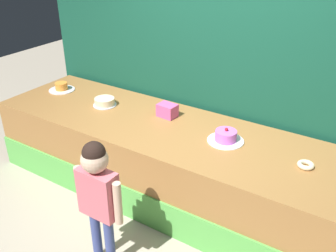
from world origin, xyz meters
The scene contains 9 objects.
ground_plane centered at (0.00, 0.00, 0.00)m, with size 12.00×12.00×0.00m, color #ADA38E.
stage_platform centered at (0.00, 0.54, 0.39)m, with size 4.34×1.12×0.79m.
curtain_backdrop centered at (0.00, 1.20, 1.43)m, with size 4.56×0.08×2.86m, color #144C38.
child_figure centered at (-0.16, -0.56, 0.76)m, with size 0.45×0.21×1.17m.
pink_box centered at (-0.37, 0.75, 0.85)m, with size 0.19×0.14×0.14m, color #E05396.
donut centered at (1.11, 0.57, 0.81)m, with size 0.14×0.14×0.04m, color beige.
cake_far_left centered at (-1.84, 0.66, 0.82)m, with size 0.31×0.31×0.10m.
cake_center_left centered at (-1.11, 0.61, 0.83)m, with size 0.26×0.26×0.08m.
cake_center_right centered at (0.37, 0.60, 0.83)m, with size 0.34×0.34×0.14m.
Camera 1 is at (1.54, -2.22, 2.52)m, focal length 40.07 mm.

